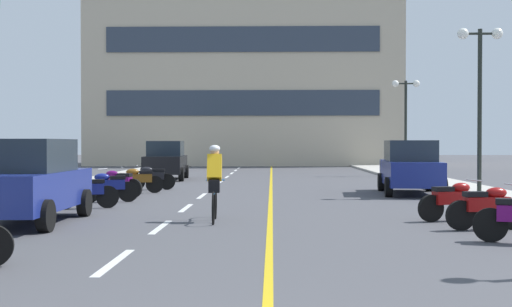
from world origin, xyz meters
name	(u,v)px	position (x,y,z in m)	size (l,w,h in m)	color
ground_plane	(264,190)	(0.00, 21.00, 0.00)	(140.00, 140.00, 0.00)	#47474C
curb_left	(93,183)	(-7.20, 24.00, 0.06)	(2.40, 72.00, 0.12)	#B7B2A8
curb_right	(439,183)	(7.20, 24.00, 0.06)	(2.40, 72.00, 0.12)	#B7B2A8
lane_dash_1	(114,262)	(-2.00, 6.00, 0.00)	(0.14, 2.20, 0.01)	silver
lane_dash_2	(161,227)	(-2.00, 10.00, 0.00)	(0.14, 2.20, 0.01)	silver
lane_dash_3	(186,208)	(-2.00, 14.00, 0.00)	(0.14, 2.20, 0.01)	silver
lane_dash_4	(202,196)	(-2.00, 18.00, 0.00)	(0.14, 2.20, 0.01)	silver
lane_dash_5	(213,188)	(-2.00, 22.00, 0.00)	(0.14, 2.20, 0.01)	silver
lane_dash_6	(221,182)	(-2.00, 26.00, 0.00)	(0.14, 2.20, 0.01)	silver
lane_dash_7	(227,177)	(-2.00, 30.00, 0.00)	(0.14, 2.20, 0.01)	silver
lane_dash_8	(232,173)	(-2.00, 34.00, 0.00)	(0.14, 2.20, 0.01)	silver
lane_dash_9	(236,170)	(-2.00, 38.00, 0.00)	(0.14, 2.20, 0.01)	silver
lane_dash_10	(239,168)	(-2.00, 42.00, 0.00)	(0.14, 2.20, 0.01)	silver
lane_dash_11	(242,166)	(-2.00, 46.00, 0.00)	(0.14, 2.20, 0.01)	silver
centre_line_yellow	(271,184)	(0.25, 24.00, 0.00)	(0.12, 66.00, 0.01)	gold
office_building	(245,68)	(-1.89, 49.66, 7.76)	(23.84, 9.44, 15.53)	#BCAD93
street_lamp_mid	(480,73)	(7.02, 18.07, 4.00)	(1.46, 0.36, 5.33)	black
street_lamp_far	(406,105)	(7.32, 31.45, 3.73)	(1.46, 0.36, 4.91)	black
parked_car_near	(27,181)	(-4.97, 10.55, 0.92)	(1.97, 4.22, 1.82)	black
parked_car_mid	(410,167)	(4.98, 19.03, 0.92)	(2.18, 4.32, 1.82)	black
parked_car_far	(166,160)	(-4.72, 27.54, 0.92)	(2.09, 4.28, 1.82)	black
motorcycle_3	(487,206)	(4.58, 9.71, 0.47)	(1.69, 0.61, 0.92)	black
motorcycle_4	(453,200)	(4.31, 11.20, 0.47)	(1.65, 0.77, 0.92)	black
motorcycle_5	(86,191)	(-4.61, 13.73, 0.47)	(1.63, 0.81, 0.92)	black
motorcycle_6	(109,186)	(-4.47, 15.61, 0.47)	(1.65, 0.77, 0.92)	black
motorcycle_7	(117,182)	(-4.64, 17.40, 0.47)	(1.66, 0.72, 0.92)	black
motorcycle_8	(138,180)	(-4.31, 19.08, 0.47)	(1.66, 0.74, 0.92)	black
motorcycle_9	(152,177)	(-4.15, 20.79, 0.47)	(1.70, 0.60, 0.92)	black
cyclist_rider	(214,181)	(-0.98, 11.04, 0.89)	(0.42, 1.77, 1.71)	black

